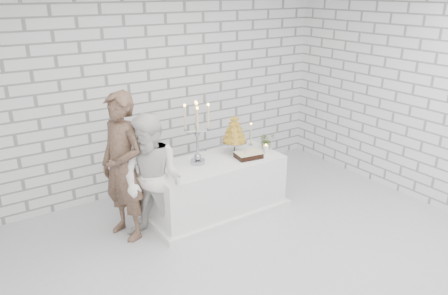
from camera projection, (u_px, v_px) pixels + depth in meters
ground at (251, 265)px, 4.84m from camera, size 6.00×5.00×0.01m
wall_back at (149, 92)px, 6.26m from camera, size 6.00×0.01×3.00m
wall_right at (429, 98)px, 5.87m from camera, size 0.01×5.00×3.00m
cake_table at (216, 186)px, 5.88m from camera, size 1.80×0.80×0.75m
groom at (123, 167)px, 5.12m from camera, size 0.61×0.77×1.83m
bride at (153, 180)px, 5.06m from camera, size 0.94×0.98×1.60m
candelabra at (197, 134)px, 5.52m from camera, size 0.42×0.42×0.83m
croquembouche at (234, 134)px, 5.93m from camera, size 0.38×0.38×0.55m
chocolate_cake at (248, 155)px, 5.84m from camera, size 0.37×0.29×0.08m
pillar_candle at (266, 150)px, 5.98m from camera, size 0.09×0.09×0.12m
extra_taper at (251, 135)px, 6.26m from camera, size 0.06×0.06×0.32m
flowers at (267, 140)px, 6.14m from camera, size 0.26×0.24×0.26m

